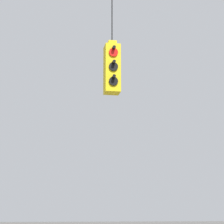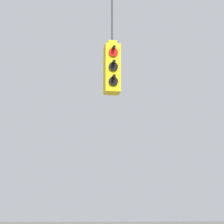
# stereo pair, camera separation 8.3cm
# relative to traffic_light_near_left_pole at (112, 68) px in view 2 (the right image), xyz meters

# --- Properties ---
(traffic_light_near_left_pole) EXTENTS (0.34, 0.46, 3.52)m
(traffic_light_near_left_pole) POSITION_rel_traffic_light_near_left_pole_xyz_m (0.00, 0.00, 0.00)
(traffic_light_near_left_pole) COLOR yellow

